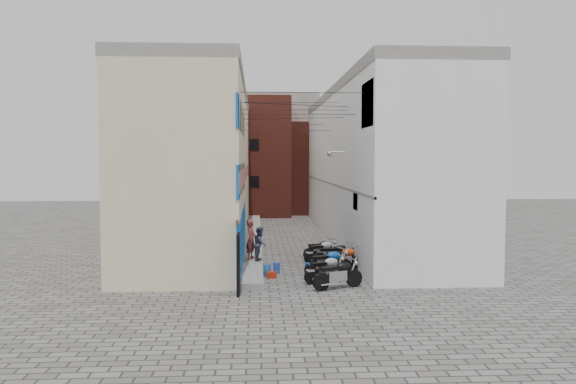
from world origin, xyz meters
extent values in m
plane|color=#52504D|center=(0.00, 0.00, 0.00)|extent=(90.00, 90.00, 0.00)
cube|color=slate|center=(-2.05, 13.00, 0.12)|extent=(0.90, 26.00, 0.25)
cube|color=beige|center=(-5.00, 13.00, 4.25)|extent=(5.00, 26.00, 8.50)
cube|color=#B56D66|center=(-2.54, 13.00, 4.00)|extent=(0.10, 26.00, 0.80)
cube|color=#0C55B5|center=(-2.53, 4.90, 1.30)|extent=(0.12, 10.20, 2.40)
cube|color=#0C55B5|center=(-2.55, 4.90, 5.30)|extent=(0.10, 10.20, 4.00)
cube|color=slate|center=(-5.00, 13.00, 8.75)|extent=(5.10, 26.00, 0.50)
cube|color=black|center=(-2.52, -0.40, 1.10)|extent=(0.10, 1.20, 2.20)
cube|color=white|center=(5.00, 13.00, 4.25)|extent=(5.00, 26.00, 8.50)
cube|color=#0C55B5|center=(2.55, 1.50, 7.00)|extent=(0.10, 2.40, 1.80)
cube|color=white|center=(2.56, 4.00, 3.00)|extent=(0.08, 1.00, 0.70)
cylinder|color=#B2B2B7|center=(2.15, 7.00, 5.20)|extent=(0.80, 0.06, 0.06)
sphere|color=#B2B2B7|center=(1.75, 7.00, 5.10)|extent=(0.28, 0.28, 0.28)
cube|color=slate|center=(5.00, 13.00, 8.75)|extent=(5.10, 26.00, 0.50)
cube|color=slate|center=(2.54, 13.00, 3.40)|extent=(0.10, 26.00, 0.12)
cube|color=maroon|center=(-2.00, 28.00, 5.00)|extent=(6.00, 6.00, 10.00)
cube|color=maroon|center=(3.00, 30.00, 4.00)|extent=(5.00, 6.00, 8.00)
cube|color=slate|center=(0.00, 34.00, 5.50)|extent=(8.00, 5.00, 11.00)
cube|color=black|center=(0.00, 25.20, 1.20)|extent=(2.00, 0.30, 2.40)
cylinder|color=black|center=(0.00, 2.00, 7.50)|extent=(5.20, 0.02, 0.02)
cylinder|color=black|center=(0.00, 4.00, 6.80)|extent=(5.20, 0.02, 0.02)
cylinder|color=black|center=(0.00, 6.50, 7.20)|extent=(5.20, 0.02, 0.02)
cylinder|color=black|center=(0.00, 9.00, 7.80)|extent=(5.20, 0.02, 0.02)
cylinder|color=black|center=(0.00, 12.00, 6.50)|extent=(5.20, 0.02, 0.02)
cylinder|color=black|center=(0.00, 15.00, 7.00)|extent=(5.20, 0.02, 0.02)
cylinder|color=black|center=(0.00, 5.00, 7.30)|extent=(5.65, 2.07, 0.02)
cylinder|color=black|center=(0.00, 8.00, 6.90)|extent=(5.80, 1.58, 0.02)
imported|color=brown|center=(-2.11, 5.15, 1.16)|extent=(0.60, 0.76, 1.81)
imported|color=#33364D|center=(-1.70, 4.77, 1.01)|extent=(0.68, 0.82, 1.52)
cylinder|color=#205CA4|center=(-1.43, 2.49, 0.25)|extent=(0.39, 0.39, 0.49)
cylinder|color=#2243AC|center=(-1.01, 3.09, 0.23)|extent=(0.39, 0.39, 0.45)
cube|color=#9A1D0B|center=(-1.25, 2.17, 0.12)|extent=(0.41, 0.31, 0.25)
camera|label=1|loc=(-1.86, -20.48, 4.87)|focal=35.00mm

